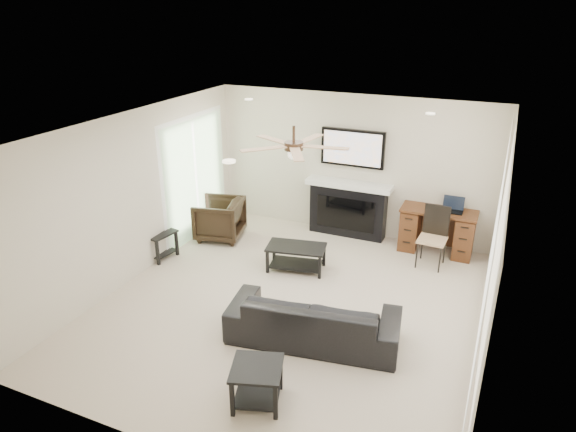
% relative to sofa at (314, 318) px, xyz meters
% --- Properties ---
extents(room_shell, '(5.50, 5.54, 2.52)m').
position_rel_sofa_xyz_m(room_shell, '(-0.38, 0.68, 1.38)').
color(room_shell, beige).
rests_on(room_shell, ground).
extents(sofa, '(2.20, 1.12, 0.61)m').
position_rel_sofa_xyz_m(sofa, '(0.00, 0.00, 0.00)').
color(sofa, black).
rests_on(sofa, ground).
extents(armchair, '(0.94, 0.92, 0.72)m').
position_rel_sofa_xyz_m(armchair, '(-2.60, 2.15, 0.05)').
color(armchair, black).
rests_on(armchair, ground).
extents(coffee_table, '(0.98, 0.66, 0.40)m').
position_rel_sofa_xyz_m(coffee_table, '(-0.90, 1.60, -0.11)').
color(coffee_table, black).
rests_on(coffee_table, ground).
extents(end_table_near, '(0.65, 0.65, 0.45)m').
position_rel_sofa_xyz_m(end_table_near, '(-0.15, -1.25, -0.08)').
color(end_table_near, black).
rests_on(end_table_near, ground).
extents(end_table_left, '(0.58, 0.58, 0.45)m').
position_rel_sofa_xyz_m(end_table_left, '(-3.15, 1.10, -0.08)').
color(end_table_left, black).
rests_on(end_table_left, ground).
extents(fireplace_unit, '(1.52, 0.34, 1.91)m').
position_rel_sofa_xyz_m(fireplace_unit, '(-0.57, 3.18, 0.65)').
color(fireplace_unit, black).
rests_on(fireplace_unit, ground).
extents(desk, '(1.22, 0.56, 0.76)m').
position_rel_sofa_xyz_m(desk, '(1.01, 3.12, 0.07)').
color(desk, '#412410').
rests_on(desk, ground).
extents(desk_chair, '(0.44, 0.46, 0.97)m').
position_rel_sofa_xyz_m(desk_chair, '(1.01, 2.57, 0.18)').
color(desk_chair, black).
rests_on(desk_chair, ground).
extents(laptop, '(0.33, 0.24, 0.23)m').
position_rel_sofa_xyz_m(laptop, '(1.21, 3.10, 0.57)').
color(laptop, black).
rests_on(laptop, desk).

